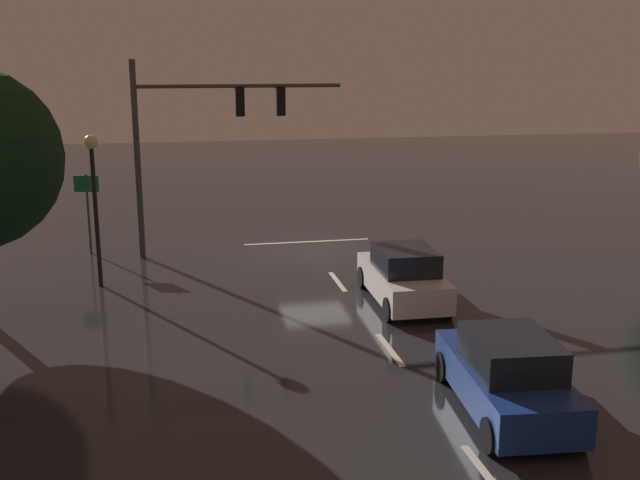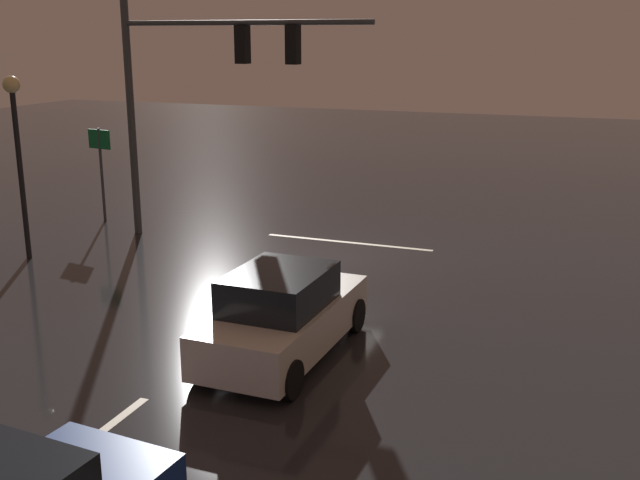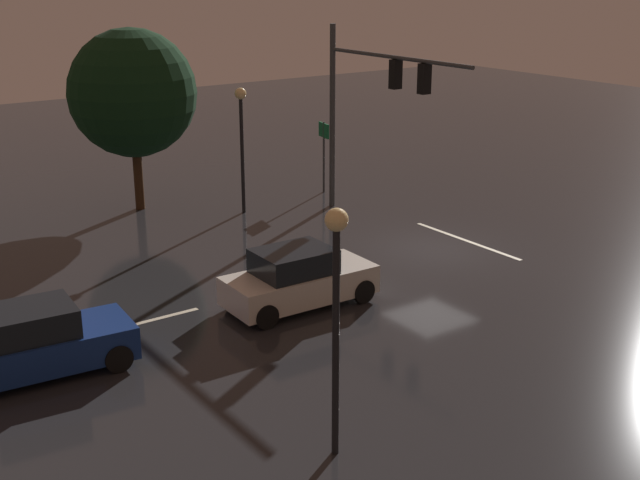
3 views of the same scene
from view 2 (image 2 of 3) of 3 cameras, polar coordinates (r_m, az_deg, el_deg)
ground_plane at (r=20.63m, az=0.70°, el=-1.27°), size 80.00×80.00×0.00m
traffic_signal_assembly at (r=21.87m, az=-9.06°, el=12.17°), size 7.47×0.47×7.07m
lane_dash_far at (r=17.11m, az=-3.92°, el=-4.79°), size 0.16×2.20×0.01m
lane_dash_mid at (r=12.40m, az=-15.86°, el=-13.51°), size 0.16×2.20×0.01m
stop_bar at (r=22.07m, az=2.11°, el=-0.17°), size 5.00×0.16×0.01m
car_approaching at (r=14.18m, az=-2.79°, el=-5.66°), size 1.99×4.40×1.70m
street_lamp_right_kerb at (r=21.33m, az=-21.79°, el=7.52°), size 0.44×0.44×4.82m
route_sign at (r=25.23m, az=-16.13°, el=6.16°), size 0.90×0.22×2.99m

